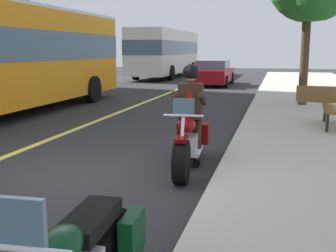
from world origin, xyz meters
name	(u,v)px	position (x,y,z in m)	size (l,w,h in m)	color
ground_plane	(88,175)	(0.00, 0.00, 0.00)	(80.00, 80.00, 0.00)	#28282B
motorcycle_main	(189,142)	(-0.85, 1.46, 0.45)	(2.22, 0.70, 1.26)	black
rider_main	(191,106)	(-1.04, 1.44, 1.04)	(0.65, 0.58, 1.74)	black
bus_near	(166,51)	(-23.53, -5.08, 1.87)	(11.05, 2.70, 3.30)	white
bus_far	(9,53)	(-5.32, -5.10, 1.87)	(11.05, 2.70, 3.30)	orange
car_silver	(214,73)	(-17.48, -0.67, 0.69)	(4.60, 1.92, 1.40)	maroon
bench_sidewalk	(335,103)	(-4.75, 4.21, 0.71)	(1.83, 1.80, 0.95)	brown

